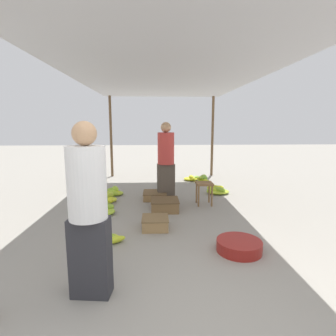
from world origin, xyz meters
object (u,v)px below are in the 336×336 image
Objects in this scene: crate_far at (155,195)px; crate_near at (155,223)px; banana_pile_left_2 at (106,199)px; banana_pile_right_0 at (204,179)px; banana_pile_right_2 at (192,178)px; shopper_walking_mid at (166,160)px; banana_pile_left_3 at (114,192)px; banana_pile_right_1 at (217,190)px; banana_pile_left_1 at (102,210)px; banana_pile_left_0 at (108,237)px; stool at (204,187)px; basin_black at (239,246)px; crate_mid at (165,205)px; vendor_foreground at (88,209)px.

crate_near is at bearing -89.70° from crate_far.
banana_pile_right_0 is (2.44, 1.75, 0.04)m from banana_pile_left_2.
shopper_walking_mid is (-0.86, -1.91, 0.82)m from banana_pile_right_2.
banana_pile_right_1 is at bearing 1.58° from banana_pile_left_3.
banana_pile_left_1 is at bearing -85.36° from banana_pile_left_2.
banana_pile_right_2 is 1.24× the size of crate_near.
banana_pile_left_0 is 0.83× the size of banana_pile_left_2.
shopper_walking_mid is (-0.77, 0.47, 0.51)m from stool.
stool is at bearing -8.07° from banana_pile_left_2.
stool is 0.80× the size of basin_black.
banana_pile_right_0 is at bearing 86.00° from basin_black.
basin_black is (0.08, -2.07, -0.30)m from stool.
stool is 1.15m from crate_far.
shopper_walking_mid reaches higher than crate_mid.
vendor_foreground is at bearing -87.23° from banana_pile_left_0.
banana_pile_left_3 is 0.98× the size of crate_near.
banana_pile_left_1 is at bearing -133.26° from banana_pile_right_0.
banana_pile_left_1 is 1.14× the size of banana_pile_right_0.
stool reaches higher than banana_pile_left_2.
banana_pile_left_2 is 1.19× the size of banana_pile_right_0.
crate_mid reaches higher than crate_far.
banana_pile_left_1 is at bearing -136.80° from crate_far.
banana_pile_left_2 is 3.01m from banana_pile_right_0.
banana_pile_right_1 is (2.16, 2.56, 0.01)m from banana_pile_left_0.
shopper_walking_mid is at bearing 7.64° from banana_pile_left_2.
banana_pile_left_3 is at bearing 135.18° from crate_mid.
banana_pile_right_0 is at bearing 61.16° from banana_pile_left_0.
crate_near is (0.62, 1.62, -0.78)m from vendor_foreground.
banana_pile_right_0 is 0.86× the size of banana_pile_right_1.
banana_pile_left_3 is 0.79× the size of banana_pile_right_2.
banana_pile_left_0 is at bearing -75.14° from banana_pile_left_1.
crate_near is (-1.10, -3.63, 0.03)m from banana_pile_right_2.
banana_pile_right_0 reaches higher than banana_pile_left_2.
banana_pile_left_3 is 2.60m from banana_pile_right_2.
banana_pile_right_1 is at bearing -84.87° from banana_pile_right_0.
banana_pile_left_3 is 1.02m from crate_far.
banana_pile_right_0 is at bearing 49.00° from crate_far.
crate_near is at bearing -101.51° from crate_mid.
crate_near is at bearing -64.80° from banana_pile_left_3.
shopper_walking_mid is at bearing 67.02° from banana_pile_left_0.
crate_mid reaches higher than crate_near.
banana_pile_left_1 is at bearing -142.49° from shopper_walking_mid.
stool is 0.84× the size of banana_pile_left_2.
vendor_foreground is 2.54m from banana_pile_left_1.
banana_pile_left_2 is (-0.38, 1.98, 0.00)m from banana_pile_left_0.
basin_black is 1.42× the size of banana_pile_left_3.
crate_mid is at bearing -157.82° from stool.
banana_pile_left_2 is at bearing 97.94° from vendor_foreground.
banana_pile_left_2 is 1.07× the size of banana_pile_right_2.
crate_far is at bearing -164.07° from banana_pile_right_1.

